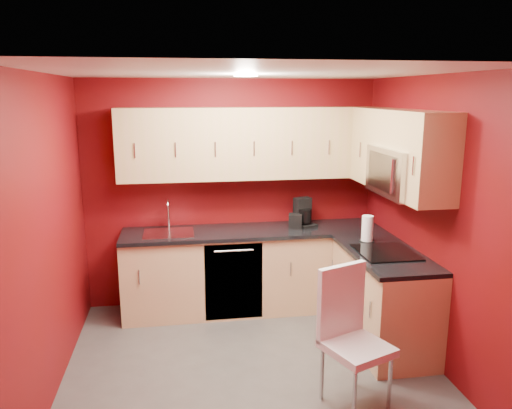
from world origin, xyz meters
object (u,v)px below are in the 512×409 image
object	(u,v)px
microwave	(403,172)
napkin_holder	(295,221)
paper_towel	(367,229)
dining_chair	(357,340)
coffee_maker	(305,212)
sink	(169,230)

from	to	relation	value
microwave	napkin_holder	xyz separation A→B (m)	(-0.73, 0.98, -0.67)
microwave	paper_towel	xyz separation A→B (m)	(-0.15, 0.37, -0.62)
napkin_holder	dining_chair	size ratio (longest dim) A/B	0.14
microwave	napkin_holder	distance (m)	1.40
microwave	coffee_maker	distance (m)	1.34
microwave	paper_towel	bearing A→B (deg)	112.67
microwave	sink	world-z (taller)	microwave
sink	napkin_holder	size ratio (longest dim) A/B	3.40
napkin_holder	paper_towel	bearing A→B (deg)	-46.51
microwave	sink	bearing A→B (deg)	154.40
sink	paper_towel	size ratio (longest dim) A/B	1.99
sink	dining_chair	bearing A→B (deg)	-53.27
sink	napkin_holder	xyz separation A→B (m)	(1.36, -0.02, 0.04)
sink	coffee_maker	size ratio (longest dim) A/B	1.68
microwave	coffee_maker	xyz separation A→B (m)	(-0.61, 1.04, -0.60)
microwave	dining_chair	xyz separation A→B (m)	(-0.69, -0.87, -1.13)
dining_chair	napkin_holder	bearing A→B (deg)	69.28
microwave	dining_chair	world-z (taller)	microwave
paper_towel	dining_chair	size ratio (longest dim) A/B	0.24
coffee_maker	sink	bearing A→B (deg)	161.80
coffee_maker	dining_chair	bearing A→B (deg)	-112.25
sink	paper_towel	bearing A→B (deg)	-18.07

